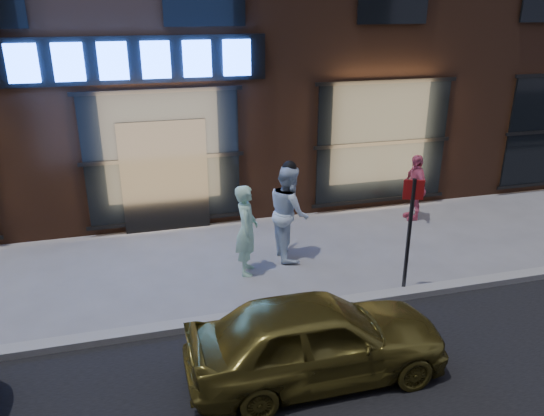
{
  "coord_description": "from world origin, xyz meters",
  "views": [
    {
      "loc": [
        -0.57,
        -6.95,
        4.68
      ],
      "look_at": [
        1.72,
        1.6,
        1.2
      ],
      "focal_mm": 35.0,
      "sensor_mm": 36.0,
      "label": 1
    }
  ],
  "objects_px": {
    "passerby": "(415,187)",
    "gold_sedan": "(317,338)",
    "man_bowtie": "(247,230)",
    "sign_post": "(410,226)",
    "man_cap": "(289,212)"
  },
  "relations": [
    {
      "from": "passerby",
      "to": "gold_sedan",
      "type": "bearing_deg",
      "value": -38.3
    },
    {
      "from": "man_bowtie",
      "to": "sign_post",
      "type": "xyz_separation_m",
      "value": [
        2.43,
        -1.41,
        0.4
      ]
    },
    {
      "from": "man_cap",
      "to": "gold_sedan",
      "type": "relative_size",
      "value": 0.54
    },
    {
      "from": "man_cap",
      "to": "sign_post",
      "type": "height_order",
      "value": "sign_post"
    },
    {
      "from": "man_bowtie",
      "to": "man_cap",
      "type": "relative_size",
      "value": 0.91
    },
    {
      "from": "gold_sedan",
      "to": "passerby",
      "type": "bearing_deg",
      "value": -40.72
    },
    {
      "from": "gold_sedan",
      "to": "sign_post",
      "type": "xyz_separation_m",
      "value": [
        2.17,
        1.64,
        0.66
      ]
    },
    {
      "from": "passerby",
      "to": "man_cap",
      "type": "bearing_deg",
      "value": -68.96
    },
    {
      "from": "man_bowtie",
      "to": "sign_post",
      "type": "distance_m",
      "value": 2.84
    },
    {
      "from": "man_cap",
      "to": "passerby",
      "type": "relative_size",
      "value": 1.23
    },
    {
      "from": "passerby",
      "to": "man_bowtie",
      "type": "bearing_deg",
      "value": -67.44
    },
    {
      "from": "man_bowtie",
      "to": "passerby",
      "type": "xyz_separation_m",
      "value": [
        4.22,
        1.55,
        -0.09
      ]
    },
    {
      "from": "man_cap",
      "to": "man_bowtie",
      "type": "bearing_deg",
      "value": 116.03
    },
    {
      "from": "man_bowtie",
      "to": "gold_sedan",
      "type": "xyz_separation_m",
      "value": [
        0.26,
        -3.06,
        -0.26
      ]
    },
    {
      "from": "man_bowtie",
      "to": "sign_post",
      "type": "relative_size",
      "value": 0.82
    }
  ]
}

